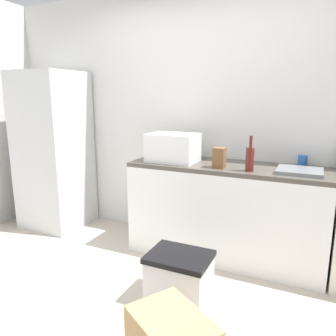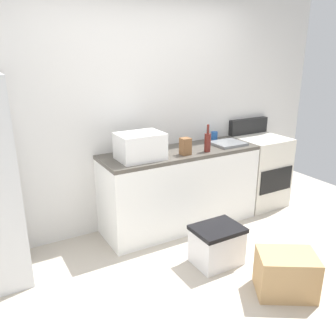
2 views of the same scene
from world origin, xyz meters
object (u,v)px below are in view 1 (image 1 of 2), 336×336
object	(u,v)px
wine_bottle	(250,158)
coffee_mug	(303,161)
storage_bin	(179,277)
knife_block	(219,158)
microwave	(173,148)
refrigerator	(54,151)

from	to	relation	value
wine_bottle	coffee_mug	size ratio (longest dim) A/B	3.00
wine_bottle	storage_bin	size ratio (longest dim) A/B	0.65
wine_bottle	knife_block	bearing A→B (deg)	175.09
microwave	knife_block	world-z (taller)	microwave
microwave	wine_bottle	size ratio (longest dim) A/B	1.53
storage_bin	coffee_mug	bearing A→B (deg)	55.36
refrigerator	coffee_mug	distance (m)	2.69
coffee_mug	microwave	bearing A→B (deg)	-166.12
refrigerator	microwave	size ratio (longest dim) A/B	3.89
microwave	wine_bottle	distance (m)	0.76
refrigerator	storage_bin	xyz separation A→B (m)	(1.94, -0.81, -0.70)
microwave	knife_block	xyz separation A→B (m)	(0.49, -0.09, -0.05)
wine_bottle	refrigerator	bearing A→B (deg)	176.72
refrigerator	microwave	xyz separation A→B (m)	(1.53, -0.02, 0.14)
refrigerator	coffee_mug	world-z (taller)	refrigerator
refrigerator	coffee_mug	size ratio (longest dim) A/B	17.90
microwave	knife_block	size ratio (longest dim) A/B	2.56
knife_block	storage_bin	xyz separation A→B (m)	(-0.08, -0.70, -0.80)
microwave	refrigerator	bearing A→B (deg)	179.37
knife_block	coffee_mug	bearing A→B (deg)	29.41
refrigerator	wine_bottle	world-z (taller)	refrigerator
coffee_mug	wine_bottle	bearing A→B (deg)	-134.80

